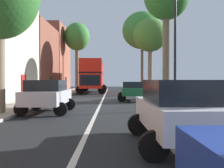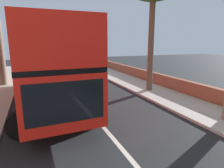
# 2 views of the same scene
# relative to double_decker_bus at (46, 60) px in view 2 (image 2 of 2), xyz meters

# --- Properties ---
(double_decker_bus) EXTENTS (3.71, 10.72, 4.06)m
(double_decker_bus) POSITION_rel_double_decker_bus_xyz_m (0.00, 0.00, 0.00)
(double_decker_bus) COLOR red
(double_decker_bus) RESTS_ON ground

